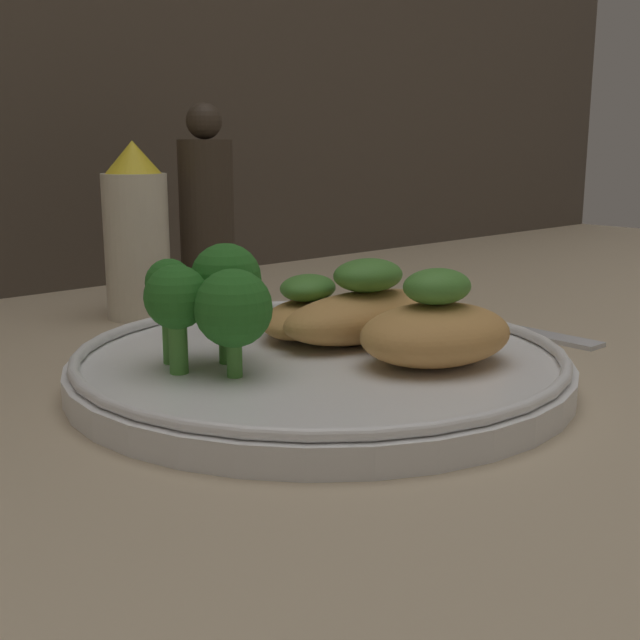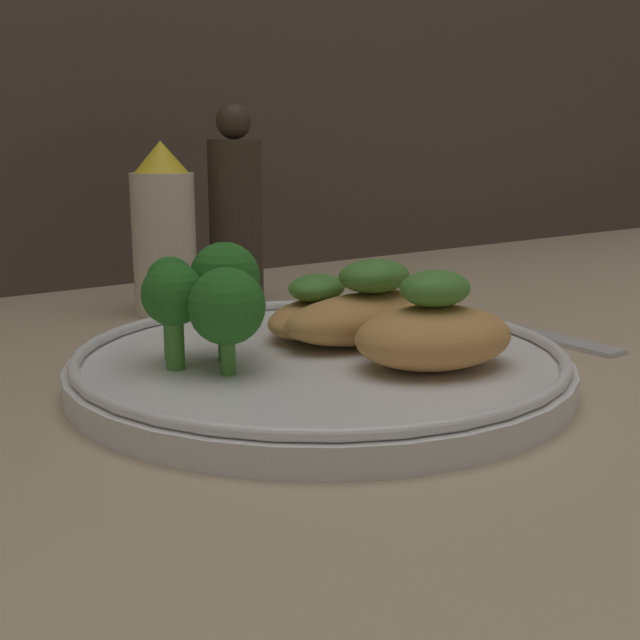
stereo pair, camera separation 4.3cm
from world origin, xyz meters
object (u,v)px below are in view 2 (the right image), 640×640
object	(u,v)px
plate	(320,364)
broccoli_bunch	(207,294)
sauce_bottle	(164,233)
pepper_grinder	(236,215)

from	to	relation	value
plate	broccoli_bunch	distance (cm)	7.35
sauce_bottle	pepper_grinder	bearing A→B (deg)	-0.00
broccoli_bunch	sauce_bottle	size ratio (longest dim) A/B	0.55
plate	broccoli_bunch	size ratio (longest dim) A/B	3.76
sauce_bottle	plate	bearing A→B (deg)	-93.82
plate	pepper_grinder	world-z (taller)	pepper_grinder
broccoli_bunch	sauce_bottle	bearing A→B (deg)	69.71
pepper_grinder	plate	bearing A→B (deg)	-109.84
plate	sauce_bottle	size ratio (longest dim) A/B	2.08
pepper_grinder	sauce_bottle	bearing A→B (deg)	180.00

